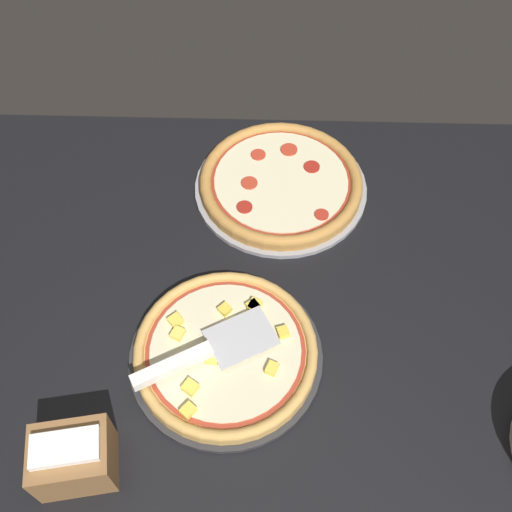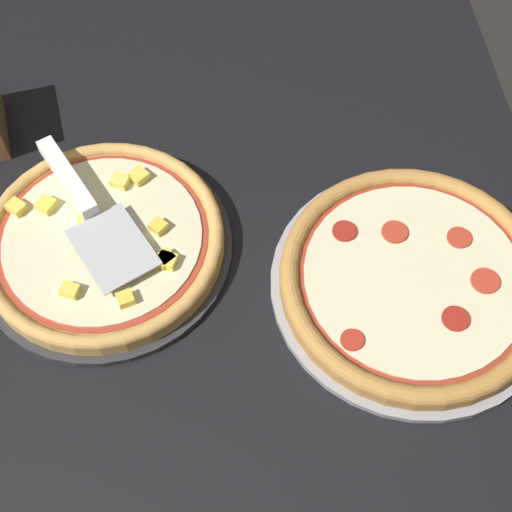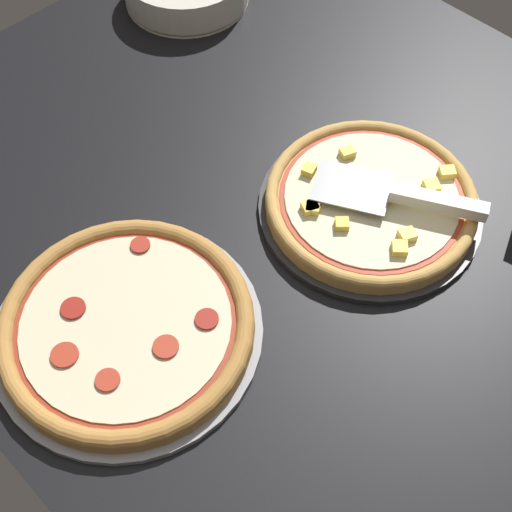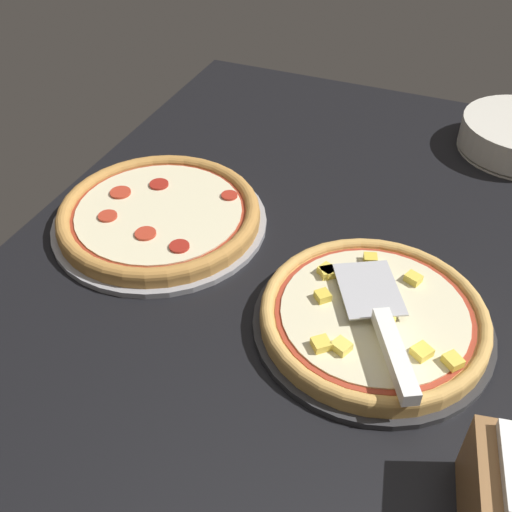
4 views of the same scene
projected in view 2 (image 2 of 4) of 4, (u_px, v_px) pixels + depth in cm
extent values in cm
cube|color=black|center=(150.00, 266.00, 94.37)|extent=(144.85, 108.65, 3.60)
cylinder|color=#2D2D30|center=(106.00, 248.00, 93.19)|extent=(33.20, 33.20, 1.00)
cylinder|color=tan|center=(104.00, 242.00, 91.99)|extent=(31.21, 31.21, 1.80)
torus|color=tan|center=(103.00, 238.00, 91.22)|extent=(31.21, 31.21, 1.84)
cylinder|color=#A33823|center=(102.00, 238.00, 91.16)|extent=(27.13, 27.13, 0.15)
cylinder|color=beige|center=(102.00, 237.00, 91.05)|extent=(25.59, 25.59, 0.40)
cube|color=yellow|center=(125.00, 299.00, 85.53)|extent=(2.36, 2.43, 1.16)
cube|color=yellow|center=(158.00, 226.00, 90.98)|extent=(2.67, 2.67, 1.16)
cube|color=#F4D64C|center=(167.00, 260.00, 88.34)|extent=(2.76, 2.91, 1.16)
cube|color=#F4D64C|center=(46.00, 205.00, 92.74)|extent=(3.09, 3.05, 1.16)
cube|color=#F9E05B|center=(120.00, 181.00, 94.75)|extent=(2.74, 2.86, 1.16)
cube|color=#F4D64C|center=(16.00, 207.00, 92.55)|extent=(2.92, 2.96, 1.16)
cube|color=#F4D64C|center=(139.00, 176.00, 95.20)|extent=(3.03, 3.03, 1.16)
cube|color=#F4D64C|center=(70.00, 290.00, 86.14)|extent=(2.44, 2.66, 1.16)
cube|color=#F4D64C|center=(86.00, 222.00, 91.35)|extent=(2.25, 2.14, 1.16)
cube|color=#F4D64C|center=(165.00, 259.00, 88.45)|extent=(2.89, 2.94, 1.16)
cylinder|color=#939399|center=(411.00, 285.00, 90.26)|extent=(35.76, 35.76, 1.00)
cylinder|color=#B77F3D|center=(413.00, 280.00, 89.15)|extent=(33.61, 33.61, 1.58)
torus|color=#B77F3D|center=(414.00, 277.00, 88.48)|extent=(33.61, 33.61, 2.41)
cylinder|color=maroon|center=(414.00, 277.00, 88.41)|extent=(29.22, 29.22, 0.15)
cylinder|color=beige|center=(414.00, 276.00, 88.31)|extent=(27.56, 27.56, 0.40)
cylinder|color=#B73823|center=(395.00, 232.00, 91.26)|extent=(3.36, 3.36, 0.40)
cylinder|color=#AD2D1E|center=(352.00, 340.00, 83.38)|extent=(2.77, 2.77, 0.40)
cylinder|color=#B73823|center=(459.00, 238.00, 90.80)|extent=(3.12, 3.12, 0.40)
cylinder|color=maroon|center=(455.00, 319.00, 84.82)|extent=(3.32, 3.32, 0.40)
cylinder|color=#B73823|center=(485.00, 281.00, 87.51)|extent=(3.57, 3.57, 0.40)
cylinder|color=maroon|center=(345.00, 234.00, 91.08)|extent=(3.13, 3.13, 0.40)
cube|color=#B7B7BC|center=(113.00, 247.00, 88.51)|extent=(13.48, 12.30, 0.24)
cube|color=white|center=(67.00, 177.00, 93.12)|extent=(13.17, 8.52, 2.00)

